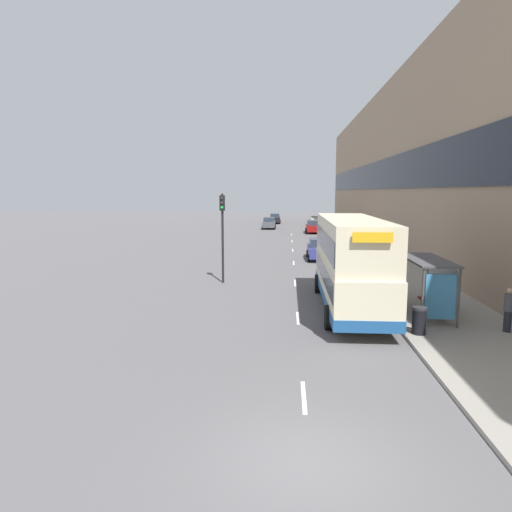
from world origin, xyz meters
The scene contains 20 objects.
ground_plane centered at (0.00, 0.00, 0.00)m, with size 220.00×220.00×0.00m, color #5B595B.
pavement centered at (6.50, 38.50, 0.07)m, with size 5.00×93.00×0.14m.
terrace_facade centered at (10.49, 38.50, 8.03)m, with size 3.10×93.00×16.08m.
lane_mark_0 centered at (0.00, 3.04, 0.01)m, with size 0.12×2.00×0.01m.
lane_mark_1 centered at (0.00, 10.83, 0.01)m, with size 0.12×2.00×0.01m.
lane_mark_2 centered at (0.00, 18.62, 0.01)m, with size 0.12×2.00×0.01m.
lane_mark_3 centered at (0.00, 26.42, 0.01)m, with size 0.12×2.00×0.01m.
lane_mark_4 centered at (0.00, 34.21, 0.01)m, with size 0.12×2.00×0.01m.
lane_mark_5 centered at (0.00, 42.00, 0.01)m, with size 0.12×2.00×0.01m.
lane_mark_6 centered at (0.00, 49.79, 0.01)m, with size 0.12×2.00×0.01m.
bus_shelter centered at (5.77, 11.03, 1.88)m, with size 1.60×4.20×2.48m.
double_decker_bus_near centered at (2.47, 12.54, 2.28)m, with size 2.85×10.57×4.30m.
car_0 centered at (-3.28, 58.92, 0.84)m, with size 1.99×4.13×1.70m.
car_1 centered at (-2.72, 70.57, 0.84)m, with size 1.92×4.54×1.69m.
car_2 centered at (2.14, 28.47, 0.86)m, with size 2.05×4.40×1.74m.
car_3 centered at (2.90, 52.26, 0.86)m, with size 2.01×4.45×1.73m.
pedestrian_at_shelter centered at (8.04, 9.00, 1.02)m, with size 0.34×0.34×1.72m.
pedestrian_1 centered at (6.82, 13.02, 1.05)m, with size 0.35×0.35×1.78m.
litter_bin centered at (4.55, 8.48, 0.67)m, with size 0.55×0.55×1.05m.
traffic_light_far_kerb centered at (-4.40, 18.38, 3.61)m, with size 0.30×0.32×5.40m.
Camera 1 is at (-0.48, -8.75, 5.55)m, focal length 32.00 mm.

